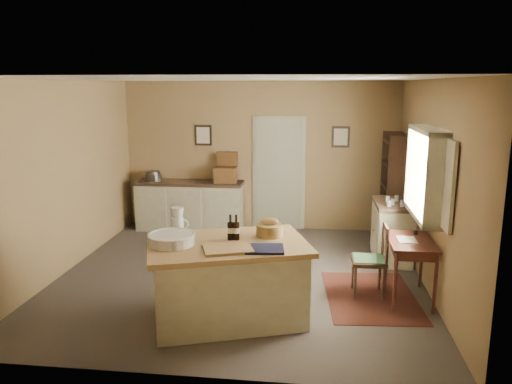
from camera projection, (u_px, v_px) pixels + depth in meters
The scene contains 16 objects.
ground at pixel (240, 276), 7.00m from camera, with size 5.00×5.00×0.00m, color brown.
wall_back at pixel (260, 156), 9.14m from camera, with size 5.00×0.10×2.70m, color olive.
wall_front at pixel (195, 236), 4.29m from camera, with size 5.00×0.10×2.70m, color olive.
wall_left at pixel (64, 177), 7.01m from camera, with size 0.10×5.00×2.70m, color olive.
wall_right at pixel (431, 186), 6.42m from camera, with size 0.10×5.00×2.70m, color olive.
ceiling at pixel (238, 79), 6.43m from camera, with size 5.00×5.00×0.00m, color silver.
door at pixel (279, 173), 9.13m from camera, with size 0.97×0.06×2.11m, color #A3A38A.
framed_prints at pixel (271, 136), 9.02m from camera, with size 2.82×0.02×0.38m.
window at pixel (429, 173), 6.19m from camera, with size 0.25×1.99×1.12m.
work_island at pixel (227, 279), 5.63m from camera, with size 2.02×1.64×1.20m.
sideboard at pixel (190, 204), 9.18m from camera, with size 1.97×0.56×1.18m.
rug at pixel (371, 296), 6.31m from camera, with size 1.10×1.60×0.01m, color #4F2016.
writing_desk at pixel (411, 248), 6.12m from camera, with size 0.53×0.87×0.82m.
desk_chair at pixel (369, 261), 6.28m from camera, with size 0.42×0.42×0.91m, color #321F15, non-canonical shape.
right_cabinet at pixel (392, 231), 7.57m from camera, with size 0.54×0.97×0.99m.
shelving_unit at pixel (395, 189), 8.30m from camera, with size 0.31×0.83×1.85m.
Camera 1 is at (1.01, -6.52, 2.61)m, focal length 35.00 mm.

